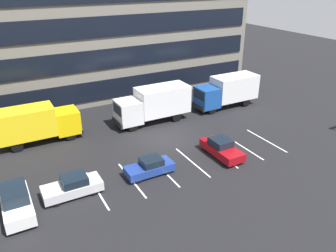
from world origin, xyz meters
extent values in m
plane|color=black|center=(0.00, 0.00, 0.00)|extent=(120.00, 120.00, 0.00)
cube|color=slate|center=(0.00, 18.00, 10.80)|extent=(38.18, 11.65, 21.60)
cube|color=black|center=(0.00, 12.12, 1.98)|extent=(36.65, 0.16, 2.30)
cube|color=black|center=(0.00, 12.12, 5.58)|extent=(36.65, 0.16, 2.30)
cube|color=black|center=(0.00, 12.12, 9.18)|extent=(36.65, 0.16, 2.30)
cube|color=silver|center=(-8.40, -4.38, 0.00)|extent=(0.14, 5.40, 0.01)
cube|color=silver|center=(-5.60, -4.38, 0.00)|extent=(0.14, 5.40, 0.01)
cube|color=silver|center=(-2.80, -4.38, 0.00)|extent=(0.14, 5.40, 0.01)
cube|color=silver|center=(0.00, -4.38, 0.00)|extent=(0.14, 5.40, 0.01)
cube|color=silver|center=(2.80, -4.38, 0.00)|extent=(0.14, 5.40, 0.01)
cube|color=silver|center=(5.60, -4.38, 0.00)|extent=(0.14, 5.40, 0.01)
cube|color=silver|center=(8.40, -4.38, 0.00)|extent=(0.14, 5.40, 0.01)
cube|color=#194799|center=(7.75, 4.68, 1.67)|extent=(2.30, 2.51, 2.30)
cube|color=black|center=(6.62, 4.68, 2.13)|extent=(0.06, 2.11, 1.01)
cube|color=white|center=(11.62, 4.68, 2.25)|extent=(5.44, 2.61, 2.82)
cube|color=black|center=(6.55, 4.68, 0.68)|extent=(0.21, 2.51, 0.42)
cylinder|color=black|center=(7.75, 3.60, 0.52)|extent=(1.05, 0.31, 1.05)
cylinder|color=black|center=(7.75, 5.76, 0.52)|extent=(1.05, 0.31, 1.05)
cylinder|color=black|center=(12.71, 3.60, 0.52)|extent=(1.05, 0.31, 1.05)
cylinder|color=black|center=(12.71, 5.76, 0.52)|extent=(1.05, 0.31, 1.05)
cube|color=white|center=(-1.93, 4.83, 1.72)|extent=(2.36, 2.58, 2.36)
cube|color=black|center=(-3.09, 4.83, 2.19)|extent=(0.06, 2.17, 1.04)
cube|color=white|center=(2.04, 4.83, 2.31)|extent=(5.59, 2.69, 2.90)
cube|color=black|center=(-3.17, 4.83, 0.70)|extent=(0.21, 2.58, 0.43)
cylinder|color=black|center=(-1.93, 3.73, 0.54)|extent=(1.07, 0.32, 1.07)
cylinder|color=black|center=(-1.93, 5.94, 0.54)|extent=(1.07, 0.32, 1.07)
cylinder|color=black|center=(3.16, 3.73, 0.54)|extent=(1.07, 0.32, 1.07)
cylinder|color=black|center=(3.16, 5.94, 0.54)|extent=(1.07, 0.32, 1.07)
cube|color=yellow|center=(-7.98, 5.77, 1.62)|extent=(2.22, 2.43, 2.22)
cube|color=black|center=(-6.89, 5.77, 2.06)|extent=(0.06, 2.04, 0.98)
cube|color=yellow|center=(-11.72, 5.77, 2.17)|extent=(5.25, 2.53, 2.73)
cube|color=black|center=(-6.82, 5.77, 0.66)|extent=(0.20, 2.43, 0.40)
cylinder|color=black|center=(-7.98, 6.81, 0.51)|extent=(1.01, 0.30, 1.01)
cylinder|color=black|center=(-7.98, 4.73, 0.51)|extent=(1.01, 0.30, 1.01)
cylinder|color=black|center=(-12.77, 6.81, 0.51)|extent=(1.01, 0.30, 1.01)
cylinder|color=black|center=(-12.77, 4.73, 0.51)|extent=(1.01, 0.30, 1.01)
cube|color=white|center=(-13.84, -4.52, 0.70)|extent=(1.82, 4.29, 0.89)
cube|color=black|center=(-13.84, -4.31, 1.54)|extent=(1.60, 2.36, 0.79)
cylinder|color=black|center=(-13.04, -5.89, 0.32)|extent=(0.21, 0.63, 0.63)
cylinder|color=black|center=(-14.64, -5.89, 0.32)|extent=(0.21, 0.63, 0.63)
cylinder|color=black|center=(-13.04, -3.15, 0.32)|extent=(0.21, 0.63, 0.63)
cylinder|color=black|center=(-14.64, -3.15, 0.32)|extent=(0.21, 0.63, 0.63)
cube|color=maroon|center=(2.84, -4.70, 0.59)|extent=(1.81, 4.34, 0.71)
cube|color=black|center=(2.84, -4.49, 1.25)|extent=(1.60, 1.82, 0.60)
cylinder|color=black|center=(3.63, -6.09, 0.30)|extent=(0.22, 0.60, 0.60)
cylinder|color=black|center=(2.05, -6.09, 0.30)|extent=(0.22, 0.60, 0.60)
cylinder|color=black|center=(3.63, -3.32, 0.30)|extent=(0.22, 0.60, 0.60)
cylinder|color=black|center=(2.05, -3.32, 0.30)|extent=(0.22, 0.60, 0.60)
cube|color=navy|center=(-4.01, -4.32, 0.53)|extent=(3.90, 1.63, 0.63)
cube|color=black|center=(-3.82, -4.32, 1.12)|extent=(1.64, 1.44, 0.54)
cylinder|color=black|center=(-5.26, -5.03, 0.27)|extent=(0.54, 0.20, 0.54)
cylinder|color=black|center=(-5.26, -3.62, 0.27)|extent=(0.54, 0.20, 0.54)
cylinder|color=black|center=(-2.77, -5.03, 0.27)|extent=(0.54, 0.20, 0.54)
cylinder|color=black|center=(-2.77, -3.62, 0.27)|extent=(0.54, 0.20, 0.54)
cube|color=silver|center=(-10.09, -4.11, 0.58)|extent=(4.21, 1.76, 0.68)
cube|color=black|center=(-9.88, -4.11, 1.21)|extent=(1.77, 1.55, 0.59)
cylinder|color=black|center=(-11.44, -4.87, 0.29)|extent=(0.59, 0.22, 0.59)
cylinder|color=black|center=(-11.44, -3.34, 0.29)|extent=(0.59, 0.22, 0.59)
cylinder|color=black|center=(-8.74, -4.87, 0.29)|extent=(0.59, 0.22, 0.59)
cylinder|color=black|center=(-8.74, -3.34, 0.29)|extent=(0.59, 0.22, 0.59)
camera|label=1|loc=(-13.83, -25.26, 14.84)|focal=36.24mm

